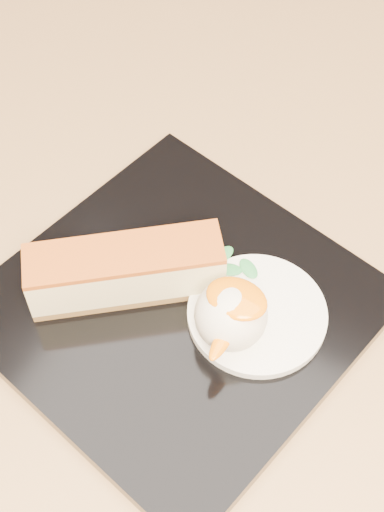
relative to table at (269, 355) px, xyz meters
The scene contains 7 objects.
table is the anchor object (origin of this frame).
dessert_plate 0.19m from the table, 120.30° to the right, with size 0.22×0.22×0.01m, color black.
cheesecake 0.22m from the table, 134.01° to the right, with size 0.12×0.10×0.04m.
cream_smear 0.18m from the table, 86.62° to the right, with size 0.09×0.09×0.01m, color white.
ice_cream_scoop 0.21m from the table, 94.23° to the right, with size 0.05×0.05×0.05m, color white.
mango_sauce 0.22m from the table, 92.94° to the right, with size 0.04×0.03×0.01m, color orange.
mint_sprig 0.18m from the table, 123.22° to the right, with size 0.04×0.03×0.00m.
Camera 1 is at (0.08, -0.29, 1.13)m, focal length 50.00 mm.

